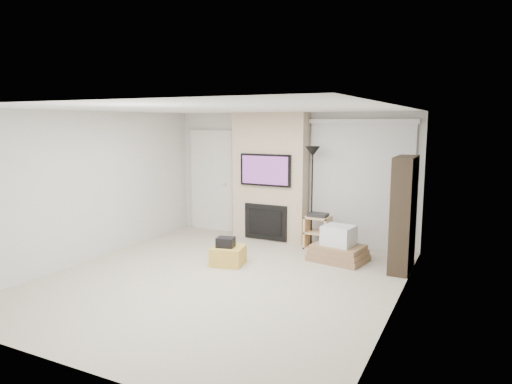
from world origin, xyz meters
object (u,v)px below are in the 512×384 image
at_px(floor_lamp, 312,168).
at_px(box_stack, 338,247).
at_px(ottoman, 228,255).
at_px(av_stand, 318,230).
at_px(bookshelf, 404,214).

xyz_separation_m(floor_lamp, box_stack, (0.71, -0.63, -1.25)).
xyz_separation_m(ottoman, floor_lamp, (0.86, 1.62, 1.33)).
relative_size(av_stand, bookshelf, 0.37).
bearing_deg(bookshelf, ottoman, -159.79).
bearing_deg(bookshelf, floor_lamp, 159.05).
height_order(ottoman, box_stack, box_stack).
bearing_deg(box_stack, av_stand, 133.97).
xyz_separation_m(ottoman, av_stand, (1.00, 1.58, 0.20)).
relative_size(floor_lamp, box_stack, 1.89).
height_order(ottoman, floor_lamp, floor_lamp).
relative_size(ottoman, box_stack, 0.50).
height_order(av_stand, bookshelf, bookshelf).
bearing_deg(box_stack, ottoman, -147.69).
distance_m(av_stand, bookshelf, 1.80).
distance_m(ottoman, box_stack, 1.85).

